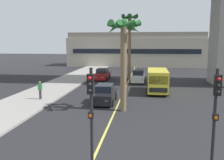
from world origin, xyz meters
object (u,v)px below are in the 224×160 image
(car_queue_second, at_px, (105,94))
(pedestrian_mid_block, at_px, (40,90))
(delivery_van, at_px, (157,80))
(palm_tree_mid_median, at_px, (124,41))
(traffic_light_median_near, at_px, (91,107))
(traffic_light_median_far, at_px, (125,65))
(palm_tree_near_median, at_px, (129,30))
(car_queue_third, at_px, (102,75))
(traffic_light_right_far_corner, at_px, (216,108))
(car_queue_front, at_px, (138,77))

(car_queue_second, relative_size, pedestrian_mid_block, 2.55)
(delivery_van, bearing_deg, pedestrian_mid_block, -153.50)
(car_queue_second, distance_m, delivery_van, 6.97)
(palm_tree_mid_median, bearing_deg, delivery_van, 69.05)
(delivery_van, relative_size, traffic_light_median_near, 1.25)
(traffic_light_median_far, xyz_separation_m, palm_tree_near_median, (-0.11, 7.99, 4.14))
(car_queue_second, xyz_separation_m, car_queue_third, (-2.56, 13.27, 0.00))
(car_queue_second, relative_size, traffic_light_right_far_corner, 0.98)
(car_queue_front, relative_size, palm_tree_mid_median, 0.60)
(car_queue_third, distance_m, pedestrian_mid_block, 13.81)
(palm_tree_near_median, bearing_deg, traffic_light_right_far_corner, -79.06)
(palm_tree_near_median, relative_size, palm_tree_mid_median, 1.33)
(car_queue_front, height_order, pedestrian_mid_block, pedestrian_mid_block)
(delivery_van, distance_m, traffic_light_median_far, 3.87)
(palm_tree_mid_median, bearing_deg, car_queue_second, 127.19)
(traffic_light_right_far_corner, bearing_deg, delivery_van, 94.71)
(delivery_van, distance_m, palm_tree_near_median, 11.17)
(traffic_light_right_far_corner, xyz_separation_m, pedestrian_mid_block, (-11.87, 11.16, -1.72))
(car_queue_front, xyz_separation_m, car_queue_second, (-2.53, -11.69, 0.00))
(traffic_light_median_near, bearing_deg, car_queue_front, 87.29)
(palm_tree_mid_median, xyz_separation_m, pedestrian_mid_block, (-7.64, 2.28, -4.28))
(traffic_light_right_far_corner, relative_size, palm_tree_mid_median, 0.61)
(car_queue_front, bearing_deg, delivery_van, -71.63)
(car_queue_front, xyz_separation_m, car_queue_third, (-5.09, 1.58, 0.00))
(palm_tree_near_median, height_order, pedestrian_mid_block, palm_tree_near_median)
(traffic_light_right_far_corner, distance_m, palm_tree_mid_median, 10.16)
(traffic_light_median_far, bearing_deg, palm_tree_near_median, 90.78)
(traffic_light_right_far_corner, height_order, palm_tree_near_median, palm_tree_near_median)
(car_queue_third, relative_size, palm_tree_mid_median, 0.60)
(car_queue_front, xyz_separation_m, pedestrian_mid_block, (-8.33, -11.84, 0.28))
(delivery_van, bearing_deg, traffic_light_median_near, -101.11)
(pedestrian_mid_block, bearing_deg, palm_tree_near_median, 63.95)
(car_queue_third, bearing_deg, traffic_light_right_far_corner, -70.64)
(car_queue_third, height_order, delivery_van, delivery_van)
(car_queue_third, relative_size, palm_tree_near_median, 0.45)
(car_queue_third, height_order, traffic_light_median_near, traffic_light_median_near)
(car_queue_front, bearing_deg, palm_tree_mid_median, -92.80)
(delivery_van, height_order, traffic_light_median_far, traffic_light_median_far)
(palm_tree_near_median, bearing_deg, car_queue_front, -60.37)
(car_queue_front, xyz_separation_m, palm_tree_near_median, (-1.37, 2.40, 6.14))
(delivery_van, distance_m, palm_tree_mid_median, 8.99)
(delivery_van, height_order, palm_tree_near_median, palm_tree_near_median)
(car_queue_second, relative_size, traffic_light_median_far, 0.98)
(car_queue_third, bearing_deg, pedestrian_mid_block, -103.56)
(car_queue_second, distance_m, pedestrian_mid_block, 5.80)
(car_queue_third, xyz_separation_m, traffic_light_right_far_corner, (8.63, -24.58, 1.99))
(traffic_light_median_near, xyz_separation_m, palm_tree_mid_median, (0.41, 9.24, 2.56))
(traffic_light_median_near, relative_size, traffic_light_right_far_corner, 1.00)
(car_queue_third, xyz_separation_m, traffic_light_median_far, (3.84, -7.17, 1.99))
(delivery_van, xyz_separation_m, palm_tree_mid_median, (-2.88, -7.53, 3.99))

